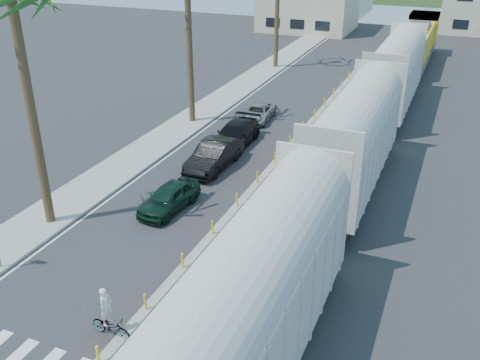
% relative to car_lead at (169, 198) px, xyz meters
% --- Properties ---
extents(ground, '(140.00, 140.00, 0.00)m').
position_rel_car_lead_xyz_m(ground, '(3.20, -9.52, -0.70)').
color(ground, '#28282B').
rests_on(ground, ground).
extents(sidewalk, '(3.00, 90.00, 0.15)m').
position_rel_car_lead_xyz_m(sidewalk, '(-5.30, 15.48, -0.63)').
color(sidewalk, gray).
rests_on(sidewalk, ground).
extents(rails, '(1.56, 100.00, 0.06)m').
position_rel_car_lead_xyz_m(rails, '(8.20, 18.48, -0.67)').
color(rails, black).
rests_on(rails, ground).
extents(median, '(0.45, 60.00, 0.85)m').
position_rel_car_lead_xyz_m(median, '(3.20, 10.44, -0.62)').
color(median, gray).
rests_on(median, ground).
extents(lane_markings, '(9.42, 90.00, 0.01)m').
position_rel_car_lead_xyz_m(lane_markings, '(1.05, 15.48, -0.70)').
color(lane_markings, silver).
rests_on(lane_markings, ground).
extents(freight_train, '(3.00, 60.94, 5.85)m').
position_rel_car_lead_xyz_m(freight_train, '(8.20, 11.70, 2.20)').
color(freight_train, '#AFACA1').
rests_on(freight_train, ground).
extents(car_lead, '(2.46, 4.44, 1.40)m').
position_rel_car_lead_xyz_m(car_lead, '(0.00, 0.00, 0.00)').
color(car_lead, black).
rests_on(car_lead, ground).
extents(car_second, '(2.04, 5.17, 1.67)m').
position_rel_car_lead_xyz_m(car_second, '(-0.09, 5.67, 0.13)').
color(car_second, black).
rests_on(car_second, ground).
extents(car_third, '(2.43, 5.41, 1.54)m').
position_rel_car_lead_xyz_m(car_third, '(-0.33, 9.50, 0.07)').
color(car_third, black).
rests_on(car_third, ground).
extents(car_rear, '(2.59, 4.53, 1.18)m').
position_rel_car_lead_xyz_m(car_rear, '(-0.73, 14.80, -0.11)').
color(car_rear, '#949698').
rests_on(car_rear, ground).
extents(cyclist, '(0.80, 1.74, 2.07)m').
position_rel_car_lead_xyz_m(cyclist, '(2.72, -9.13, -0.04)').
color(cyclist, '#9EA0A5').
rests_on(cyclist, ground).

